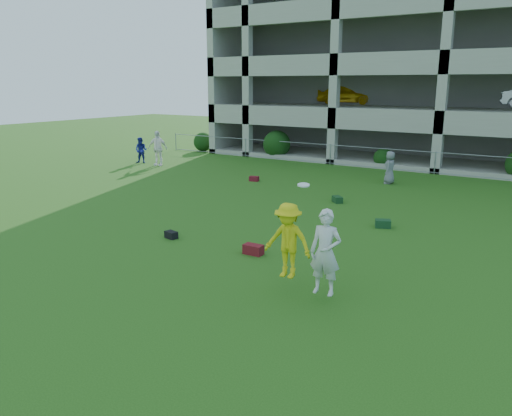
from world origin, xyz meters
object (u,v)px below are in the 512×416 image
Objects in this scene: bystander_a at (141,150)px; frisbee_contest at (300,244)px; bystander_c at (390,168)px; bystander_b at (158,148)px; parking_garage at (475,62)px.

bystander_a is 20.71m from frisbee_contest.
bystander_c reaches higher than bystander_a.
frisbee_contest reaches higher than bystander_b.
parking_garage is at bearing 92.53° from frisbee_contest.
parking_garage is (14.31, 14.44, 5.01)m from bystander_b.
bystander_a is 0.76× the size of bystander_b.
bystander_a is 0.99× the size of bystander_c.
bystander_a is at bearing 144.82° from frisbee_contest.
parking_garage is (15.76, 14.32, 5.25)m from bystander_a.
bystander_a is 0.05× the size of parking_garage.
frisbee_contest is at bearing -55.50° from bystander_b.
bystander_b is 0.07× the size of parking_garage.
bystander_b reaches higher than bystander_c.
parking_garage reaches higher than frisbee_contest.
bystander_a is at bearing -88.91° from bystander_c.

